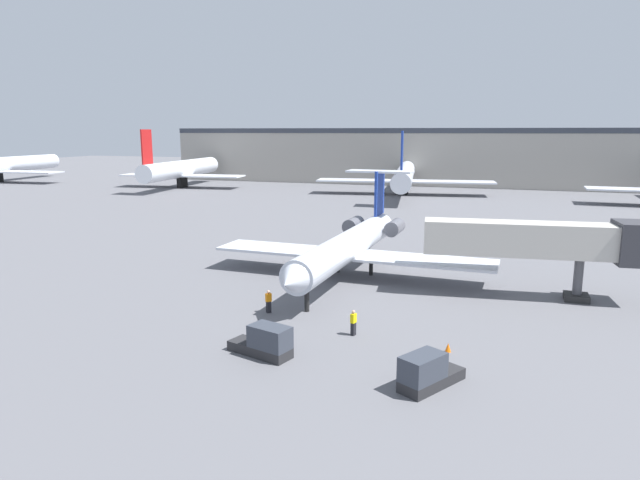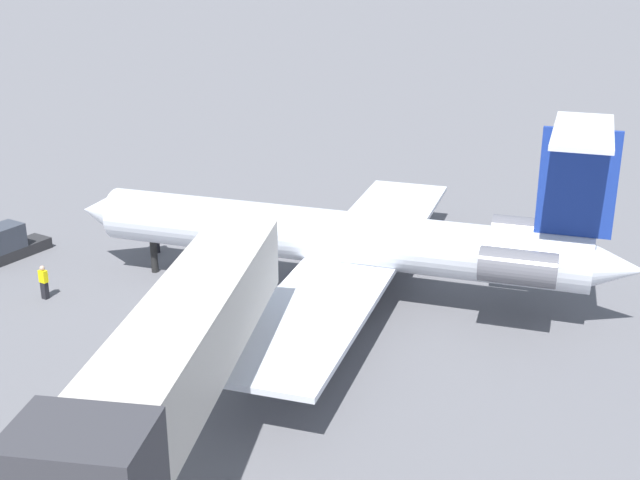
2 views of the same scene
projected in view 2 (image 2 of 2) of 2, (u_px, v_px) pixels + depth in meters
name	position (u px, v px, depth m)	size (l,w,h in m)	color
ground_plane	(320.00, 308.00, 39.34)	(400.00, 400.00, 0.10)	#5B5B60
regional_jet	(354.00, 238.00, 39.31)	(25.59, 27.50, 8.93)	silver
jet_bridge	(170.00, 365.00, 24.61)	(16.77, 4.82, 6.31)	#B7B2A8
ground_crew_marshaller	(156.00, 238.00, 45.70)	(0.44, 0.48, 1.69)	black
ground_crew_loader	(44.00, 282.00, 39.98)	(0.37, 0.46, 1.69)	black
baggage_tug_lead	(6.00, 244.00, 44.84)	(4.23, 2.47, 1.90)	#262628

